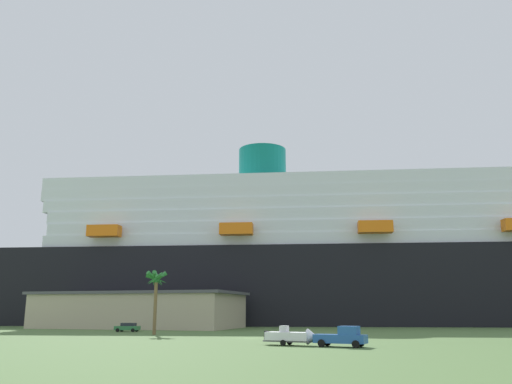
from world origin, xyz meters
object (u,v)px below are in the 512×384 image
(small_boat_on_trailer, at_px, (294,337))
(palm_tree, at_px, (156,284))
(cruise_ship, at_px, (365,263))
(pickup_truck, at_px, (342,337))
(parked_car_green_wagon, at_px, (128,327))

(small_boat_on_trailer, relative_size, palm_tree, 0.69)
(cruise_ship, distance_m, small_boat_on_trailer, 86.39)
(pickup_truck, height_order, palm_tree, palm_tree)
(palm_tree, bearing_deg, cruise_ship, 62.38)
(pickup_truck, relative_size, palm_tree, 0.58)
(cruise_ship, bearing_deg, pickup_truck, -91.39)
(palm_tree, xyz_separation_m, parked_car_green_wagon, (-9.00, 9.11, -7.27))
(cruise_ship, distance_m, parked_car_green_wagon, 70.64)
(small_boat_on_trailer, height_order, palm_tree, palm_tree)
(cruise_ship, height_order, small_boat_on_trailer, cruise_ship)
(pickup_truck, bearing_deg, palm_tree, 144.27)
(pickup_truck, xyz_separation_m, small_boat_on_trailer, (-5.48, 1.31, -0.08))
(parked_car_green_wagon, bearing_deg, pickup_truck, -38.13)
(cruise_ship, height_order, parked_car_green_wagon, cruise_ship)
(cruise_ship, height_order, pickup_truck, cruise_ship)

